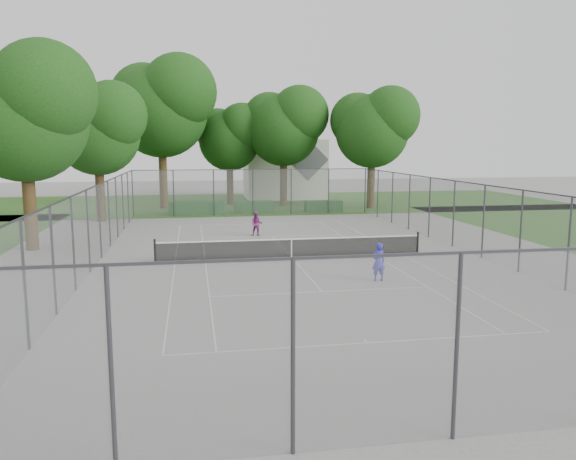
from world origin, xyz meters
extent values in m
plane|color=slate|center=(0.00, 0.00, 0.00)|extent=(120.00, 120.00, 0.00)
cube|color=#254E16|center=(0.00, 26.00, 0.00)|extent=(60.00, 20.00, 0.00)
cube|color=beige|center=(0.00, -11.88, 0.01)|extent=(10.97, 0.06, 0.01)
cube|color=beige|center=(0.00, 11.88, 0.01)|extent=(10.97, 0.06, 0.01)
cube|color=beige|center=(-5.49, 0.00, 0.01)|extent=(0.06, 23.77, 0.01)
cube|color=beige|center=(5.49, 0.00, 0.01)|extent=(0.06, 23.77, 0.01)
cube|color=beige|center=(-4.12, 0.00, 0.01)|extent=(0.06, 23.77, 0.01)
cube|color=beige|center=(4.12, 0.00, 0.01)|extent=(0.06, 23.77, 0.01)
cube|color=beige|center=(0.00, -6.40, 0.01)|extent=(8.23, 0.06, 0.01)
cube|color=beige|center=(0.00, 6.40, 0.01)|extent=(8.23, 0.06, 0.01)
cube|color=beige|center=(0.00, 0.00, 0.01)|extent=(0.06, 12.80, 0.01)
cube|color=beige|center=(0.00, -11.73, 0.01)|extent=(0.06, 0.30, 0.01)
cube|color=beige|center=(0.00, 11.73, 0.01)|extent=(0.06, 0.30, 0.01)
cylinder|color=black|center=(-6.39, 0.00, 0.55)|extent=(0.10, 0.10, 1.10)
cylinder|color=black|center=(6.39, 0.00, 0.55)|extent=(0.10, 0.10, 1.10)
cube|color=black|center=(0.00, 0.00, 0.45)|extent=(12.67, 0.01, 0.86)
cube|color=white|center=(0.00, 0.00, 0.91)|extent=(12.77, 0.03, 0.06)
cube|color=white|center=(0.00, 0.00, 0.44)|extent=(0.05, 0.02, 0.88)
cylinder|color=#38383D|center=(-9.00, 17.00, 1.75)|extent=(0.08, 0.08, 3.50)
cylinder|color=#38383D|center=(9.00, 17.00, 1.75)|extent=(0.08, 0.08, 3.50)
cube|color=slate|center=(0.00, -17.00, 1.75)|extent=(18.00, 0.02, 3.50)
cube|color=slate|center=(0.00, 17.00, 1.75)|extent=(18.00, 0.02, 3.50)
cube|color=slate|center=(-9.00, 0.00, 1.75)|extent=(0.02, 34.00, 3.50)
cube|color=slate|center=(9.00, 0.00, 1.75)|extent=(0.02, 34.00, 3.50)
cube|color=#38383D|center=(0.00, -17.00, 3.50)|extent=(18.00, 0.05, 0.05)
cube|color=#38383D|center=(0.00, 17.00, 3.50)|extent=(18.00, 0.05, 0.05)
cube|color=#38383D|center=(-9.00, 0.00, 3.50)|extent=(0.05, 34.00, 0.05)
cube|color=#38383D|center=(9.00, 0.00, 3.50)|extent=(0.05, 34.00, 0.05)
cylinder|color=#3A2815|center=(-7.02, 22.91, 2.72)|extent=(0.68, 0.68, 5.44)
sphere|color=#13380F|center=(-7.02, 22.91, 8.14)|extent=(7.73, 7.73, 7.73)
sphere|color=#13380F|center=(-5.48, 21.75, 9.69)|extent=(6.19, 6.19, 6.19)
sphere|color=#13380F|center=(-8.38, 23.88, 9.30)|extent=(5.80, 5.80, 5.80)
cylinder|color=#3A2815|center=(-1.20, 25.17, 1.93)|extent=(0.61, 0.61, 3.85)
sphere|color=#13380F|center=(-1.20, 25.17, 5.77)|extent=(5.48, 5.48, 5.48)
sphere|color=#13380F|center=(-0.10, 24.34, 6.86)|extent=(4.38, 4.38, 4.38)
sphere|color=#13380F|center=(-2.16, 25.85, 6.59)|extent=(4.11, 4.11, 4.11)
cylinder|color=#3A2815|center=(3.41, 23.30, 2.22)|extent=(0.64, 0.64, 4.45)
sphere|color=#13380F|center=(3.41, 23.30, 6.66)|extent=(6.33, 6.33, 6.33)
sphere|color=#13380F|center=(4.68, 22.35, 7.93)|extent=(5.06, 5.06, 5.06)
sphere|color=#13380F|center=(2.31, 24.09, 7.61)|extent=(4.74, 4.74, 4.74)
cylinder|color=#3A2815|center=(10.45, 20.02, 2.17)|extent=(0.63, 0.63, 4.34)
sphere|color=#13380F|center=(10.45, 20.02, 6.50)|extent=(6.18, 6.18, 6.18)
sphere|color=#13380F|center=(11.68, 19.09, 7.74)|extent=(4.94, 4.94, 4.94)
sphere|color=#13380F|center=(9.37, 20.79, 7.43)|extent=(4.63, 4.63, 4.63)
cylinder|color=#3A2815|center=(-11.01, 15.10, 2.06)|extent=(0.62, 0.62, 4.13)
sphere|color=#13380F|center=(-11.01, 15.10, 6.18)|extent=(5.87, 5.87, 5.87)
sphere|color=#13380F|center=(-9.84, 14.22, 7.35)|extent=(4.69, 4.69, 4.69)
sphere|color=#13380F|center=(-12.04, 15.84, 7.06)|extent=(4.40, 4.40, 4.40)
cylinder|color=#3A2815|center=(-12.83, 4.33, 2.22)|extent=(0.64, 0.64, 4.43)
sphere|color=#13380F|center=(-12.83, 4.33, 6.64)|extent=(6.31, 6.31, 6.31)
sphere|color=#13380F|center=(-11.57, 3.39, 7.90)|extent=(5.05, 5.05, 5.05)
sphere|color=#13380F|center=(-13.93, 5.12, 7.59)|extent=(4.73, 4.73, 4.73)
cube|color=#184C19|center=(-4.33, 17.83, 0.53)|extent=(4.24, 1.27, 1.06)
cube|color=#184C19|center=(0.20, 18.05, 0.48)|extent=(3.07, 0.88, 0.96)
cube|color=#184C19|center=(5.85, 18.10, 0.45)|extent=(2.99, 1.10, 0.90)
cube|color=beige|center=(4.67, 30.42, 2.94)|extent=(7.83, 5.88, 5.88)
cube|color=#515156|center=(4.67, 30.42, 5.88)|extent=(7.76, 6.07, 7.76)
imported|color=#2E2CA5|center=(2.60, -5.12, 0.77)|extent=(0.59, 0.42, 1.54)
imported|color=#7F2A67|center=(-0.90, 6.82, 0.72)|extent=(0.81, 0.70, 1.43)
camera|label=1|loc=(-4.63, -26.01, 5.37)|focal=35.00mm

